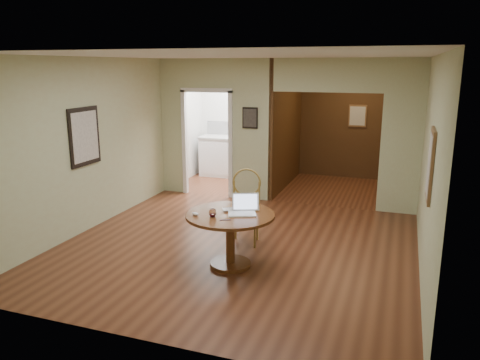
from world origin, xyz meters
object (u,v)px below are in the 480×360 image
(chair, at_px, (246,202))
(closed_laptop, at_px, (235,211))
(open_laptop, at_px, (244,208))
(dining_table, at_px, (230,227))

(chair, xyz_separation_m, closed_laptop, (0.13, -0.79, 0.12))
(open_laptop, bearing_deg, chair, 85.16)
(dining_table, height_order, open_laptop, open_laptop)
(open_laptop, distance_m, closed_laptop, 0.13)
(chair, bearing_deg, open_laptop, -83.86)
(open_laptop, height_order, closed_laptop, open_laptop)
(dining_table, bearing_deg, chair, 95.92)
(closed_laptop, bearing_deg, chair, 71.29)
(dining_table, height_order, chair, chair)
(chair, xyz_separation_m, open_laptop, (0.25, -0.81, 0.17))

